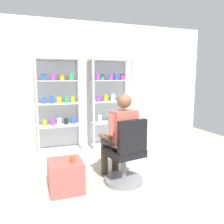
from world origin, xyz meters
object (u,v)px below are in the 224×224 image
Objects in this scene: display_cabinet_right at (109,103)px; seated_shopkeeper at (120,133)px; office_chair at (126,157)px; display_cabinet_left at (58,105)px; storage_crate at (65,176)px; tea_glass at (72,159)px.

display_cabinet_right is 1.79m from seated_shopkeeper.
office_chair is at bearing -101.98° from display_cabinet_right.
display_cabinet_right reaches higher than seated_shopkeeper.
display_cabinet_left reaches higher than storage_crate.
seated_shopkeeper is 0.96m from storage_crate.
office_chair is 0.36m from seated_shopkeeper.
display_cabinet_left is at bearing 85.51° from storage_crate.
display_cabinet_right reaches higher than tea_glass.
seated_shopkeeper reaches higher than office_chair.
display_cabinet_left is 1.86m from seated_shopkeeper.
tea_glass is (-0.72, -0.13, -0.26)m from seated_shopkeeper.
office_chair is 2.03× the size of storage_crate.
tea_glass is at bearing -91.59° from display_cabinet_left.
display_cabinet_left is at bearing 110.54° from office_chair.
display_cabinet_left is 1.91m from tea_glass.
display_cabinet_left is at bearing -179.94° from display_cabinet_right.
storage_crate is (-0.81, -0.06, -0.51)m from seated_shopkeeper.
storage_crate is (-0.14, -1.77, -0.76)m from display_cabinet_left.
storage_crate is (-1.24, -1.77, -0.76)m from display_cabinet_right.
display_cabinet_left is 1.98× the size of office_chair.
tea_glass is at bearing -122.03° from display_cabinet_right.
seated_shopkeeper is (0.67, -1.71, -0.25)m from display_cabinet_left.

